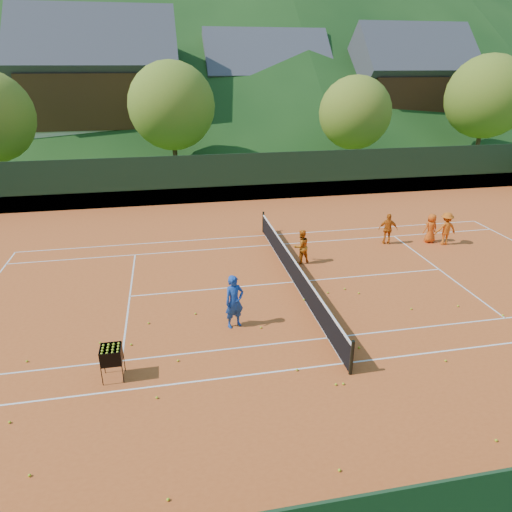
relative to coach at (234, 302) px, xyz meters
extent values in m
plane|color=#30571B|center=(2.82, 2.82, -0.94)|extent=(400.00, 400.00, 0.00)
cube|color=#BE4F1E|center=(2.82, 2.82, -0.93)|extent=(40.00, 24.00, 0.02)
imported|color=#183F9D|center=(0.00, 0.00, 0.00)|extent=(0.77, 0.63, 1.83)
imported|color=orange|center=(3.62, 4.63, -0.15)|extent=(0.87, 0.76, 1.53)
imported|color=#D16112|center=(8.36, 6.04, -0.16)|extent=(0.96, 0.62, 1.52)
imported|color=#D85313|center=(10.51, 5.86, -0.20)|extent=(0.75, 0.53, 1.44)
imported|color=#D25A12|center=(11.04, 5.45, -0.12)|extent=(1.05, 0.63, 1.60)
sphere|color=#B1D523|center=(-2.54, -3.17, -0.88)|extent=(0.07, 0.07, 0.07)
sphere|color=#B1D523|center=(4.58, 1.81, -0.88)|extent=(0.07, 0.07, 0.07)
sphere|color=#B1D523|center=(2.46, -3.57, -0.88)|extent=(0.07, 0.07, 0.07)
sphere|color=#B1D523|center=(3.37, 0.09, -0.88)|extent=(0.07, 0.07, 0.07)
sphere|color=#B1D523|center=(2.78, 1.25, -0.88)|extent=(0.07, 0.07, 0.07)
sphere|color=#B1D523|center=(8.09, -0.26, -0.88)|extent=(0.07, 0.07, 0.07)
sphere|color=#B1D523|center=(2.25, -3.56, -0.88)|extent=(0.07, 0.07, 0.07)
sphere|color=#B1D523|center=(5.80, -3.15, -0.88)|extent=(0.07, 0.07, 0.07)
sphere|color=#B1D523|center=(-6.06, -3.39, -0.88)|extent=(0.07, 0.07, 0.07)
sphere|color=#B1D523|center=(0.83, -0.33, -0.88)|extent=(0.07, 0.07, 0.07)
sphere|color=#B1D523|center=(9.23, -1.16, -0.88)|extent=(0.07, 0.07, 0.07)
sphere|color=#B1D523|center=(-1.94, -1.64, -0.88)|extent=(0.07, 0.07, 0.07)
sphere|color=#B1D523|center=(-3.34, -0.52, -0.88)|extent=(0.07, 0.07, 0.07)
sphere|color=#B1D523|center=(-4.30, -0.24, -0.88)|extent=(0.07, 0.07, 0.07)
sphere|color=#B1D523|center=(1.33, -6.27, -0.88)|extent=(0.07, 0.07, 0.07)
sphere|color=#B1D523|center=(-2.30, -6.30, -0.88)|extent=(0.07, 0.07, 0.07)
sphere|color=#B1D523|center=(5.20, -6.17, -0.88)|extent=(0.07, 0.07, 0.07)
sphere|color=#B1D523|center=(6.34, -0.13, -0.88)|extent=(0.07, 0.07, 0.07)
sphere|color=#B1D523|center=(1.38, -2.74, -0.88)|extent=(0.07, 0.07, 0.07)
sphere|color=#B1D523|center=(-6.30, -0.83, -0.88)|extent=(0.07, 0.07, 0.07)
sphere|color=#B1D523|center=(-2.83, 0.67, -0.88)|extent=(0.07, 0.07, 0.07)
sphere|color=#B1D523|center=(4.98, 1.37, -0.88)|extent=(0.07, 0.07, 0.07)
sphere|color=#B1D523|center=(-5.18, -5.14, -0.88)|extent=(0.07, 0.07, 0.07)
sphere|color=#B1D523|center=(-1.24, 1.00, -0.88)|extent=(0.07, 0.07, 0.07)
sphere|color=#B1D523|center=(3.83, 1.63, -0.88)|extent=(0.07, 0.07, 0.07)
sphere|color=#B1D523|center=(3.56, -2.04, -0.88)|extent=(0.07, 0.07, 0.07)
cube|color=white|center=(2.82, -2.66, -0.91)|extent=(23.77, 0.06, 0.00)
cube|color=white|center=(2.82, 8.31, -0.91)|extent=(23.77, 0.06, 0.00)
cube|color=silver|center=(2.82, -1.29, -0.91)|extent=(23.77, 0.06, 0.00)
cube|color=white|center=(2.82, 6.94, -0.91)|extent=(23.77, 0.06, 0.00)
cube|color=white|center=(-3.58, 2.82, -0.91)|extent=(0.06, 8.23, 0.00)
cube|color=white|center=(9.22, 2.82, -0.91)|extent=(0.06, 8.23, 0.00)
cube|color=white|center=(2.82, 2.82, -0.91)|extent=(12.80, 0.06, 0.00)
cube|color=silver|center=(2.82, 2.82, -0.91)|extent=(0.06, 10.97, 0.00)
cube|color=black|center=(2.82, 2.82, -0.47)|extent=(0.03, 11.97, 0.90)
cube|color=white|center=(2.82, 2.82, 0.00)|extent=(0.05, 11.97, 0.06)
cylinder|color=black|center=(2.82, -3.16, -0.37)|extent=(0.10, 0.10, 1.10)
cylinder|color=black|center=(2.82, 8.81, -0.37)|extent=(0.10, 0.10, 1.10)
cube|color=black|center=(2.82, 14.82, 0.58)|extent=(40.00, 0.05, 3.00)
cube|color=#1A5B28|center=(2.82, 14.82, -0.42)|extent=(40.40, 0.05, 1.00)
cylinder|color=black|center=(-3.98, -2.34, -0.64)|extent=(0.02, 0.02, 0.55)
cylinder|color=black|center=(-3.43, -2.34, -0.64)|extent=(0.02, 0.02, 0.55)
cylinder|color=black|center=(-3.98, -1.79, -0.64)|extent=(0.02, 0.02, 0.55)
cylinder|color=black|center=(-3.43, -1.79, -0.64)|extent=(0.02, 0.02, 0.55)
cube|color=black|center=(-3.71, -2.06, -0.37)|extent=(0.55, 0.55, 0.02)
cube|color=black|center=(-3.71, -2.34, -0.14)|extent=(0.55, 0.02, 0.45)
cube|color=black|center=(-3.71, -1.79, -0.14)|extent=(0.55, 0.02, 0.45)
cube|color=black|center=(-3.98, -2.06, -0.14)|extent=(0.02, 0.55, 0.45)
cube|color=black|center=(-3.43, -2.06, -0.14)|extent=(0.02, 0.55, 0.45)
sphere|color=#CCE526|center=(-3.91, -2.27, 0.05)|extent=(0.07, 0.07, 0.07)
sphere|color=#CCE526|center=(-3.91, -2.13, 0.05)|extent=(0.07, 0.07, 0.07)
sphere|color=#CCE526|center=(-3.91, -2.00, 0.05)|extent=(0.07, 0.07, 0.07)
sphere|color=#CCE526|center=(-3.91, -1.86, 0.05)|extent=(0.07, 0.07, 0.07)
sphere|color=#CCE526|center=(-3.77, -2.27, 0.05)|extent=(0.07, 0.07, 0.07)
sphere|color=#CCE526|center=(-3.77, -2.13, 0.05)|extent=(0.07, 0.07, 0.07)
sphere|color=#CCE526|center=(-3.77, -2.00, 0.05)|extent=(0.07, 0.07, 0.07)
sphere|color=#CCE526|center=(-3.77, -1.86, 0.05)|extent=(0.07, 0.07, 0.07)
sphere|color=#CCE526|center=(-3.64, -2.27, 0.05)|extent=(0.07, 0.07, 0.07)
sphere|color=#CCE526|center=(-3.64, -2.13, 0.05)|extent=(0.07, 0.07, 0.07)
sphere|color=#CCE526|center=(-3.64, -2.00, 0.05)|extent=(0.07, 0.07, 0.07)
sphere|color=#CCE526|center=(-3.64, -1.86, 0.05)|extent=(0.07, 0.07, 0.07)
sphere|color=#CCE526|center=(-3.50, -2.27, 0.05)|extent=(0.07, 0.07, 0.07)
sphere|color=#CCE526|center=(-3.50, -2.13, 0.05)|extent=(0.07, 0.07, 0.07)
sphere|color=#CCE526|center=(-3.50, -2.00, 0.05)|extent=(0.07, 0.07, 0.07)
sphere|color=#CCE526|center=(-3.50, -1.86, 0.05)|extent=(0.07, 0.07, 0.07)
cube|color=beige|center=(-7.18, 32.82, 0.50)|extent=(12.00, 9.00, 2.88)
cube|color=#3A2110|center=(-7.18, 32.82, 4.18)|extent=(12.24, 9.18, 4.48)
cube|color=#3D3D44|center=(-7.18, 32.82, 7.02)|extent=(13.80, 9.93, 9.93)
cube|color=beige|center=(8.82, 36.82, 0.32)|extent=(11.00, 8.00, 2.52)
cube|color=#3B2210|center=(8.82, 36.82, 3.54)|extent=(11.22, 8.16, 3.92)
cube|color=#43434B|center=(8.82, 36.82, 6.10)|extent=(12.65, 8.82, 8.82)
cube|color=beige|center=(22.82, 32.82, 0.41)|extent=(10.00, 8.00, 2.70)
cube|color=#381C0F|center=(22.82, 32.82, 3.86)|extent=(10.20, 8.16, 4.20)
cube|color=#3E3E45|center=(22.82, 32.82, 6.56)|extent=(11.50, 8.82, 8.82)
cylinder|color=#3D2718|center=(-1.18, 22.82, 0.50)|extent=(0.36, 0.36, 2.88)
sphere|color=#4C7820|center=(-1.18, 22.82, 4.26)|extent=(6.40, 6.40, 6.40)
cylinder|color=#412B1A|center=(12.82, 21.82, 0.32)|extent=(0.36, 0.36, 2.52)
sphere|color=#527820|center=(12.82, 21.82, 3.61)|extent=(5.60, 5.60, 5.60)
cylinder|color=#42281A|center=(24.82, 22.82, 0.59)|extent=(0.36, 0.36, 3.06)
sphere|color=#4A721E|center=(24.82, 22.82, 4.59)|extent=(6.80, 6.80, 6.80)
camera|label=1|loc=(-1.81, -13.02, 7.18)|focal=32.00mm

